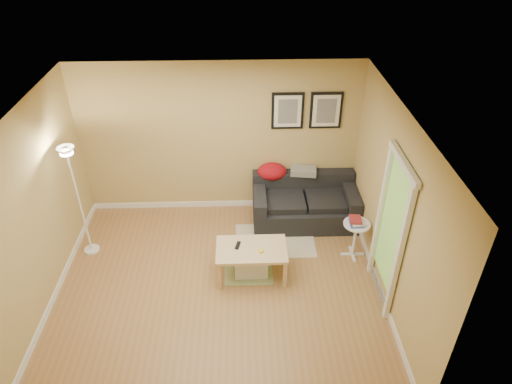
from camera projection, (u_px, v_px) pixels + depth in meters
floor at (219, 288)px, 6.42m from camera, size 4.50×4.50×0.00m
ceiling at (208, 118)px, 4.97m from camera, size 4.50×4.50×0.00m
wall_back at (219, 140)px, 7.36m from camera, size 4.50×0.00×4.50m
wall_front at (205, 349)px, 4.04m from camera, size 4.50×0.00×4.50m
wall_left at (32, 218)px, 5.63m from camera, size 0.00×4.00×4.00m
wall_right at (393, 211)px, 5.76m from camera, size 0.00×4.00×4.00m
baseboard_back at (223, 204)px, 8.05m from camera, size 4.50×0.02×0.10m
baseboard_left at (57, 290)px, 6.33m from camera, size 0.02×4.00×0.10m
baseboard_right at (377, 282)px, 6.46m from camera, size 0.02×4.00×0.10m
sofa at (305, 202)px, 7.52m from camera, size 1.70×0.90×0.75m
red_throw at (272, 171)px, 7.57m from camera, size 0.48×0.36×0.28m
plaid_throw at (303, 171)px, 7.56m from camera, size 0.45×0.32×0.10m
framed_print_left at (288, 111)px, 7.09m from camera, size 0.50×0.04×0.60m
framed_print_right at (326, 110)px, 7.10m from camera, size 0.50×0.04×0.60m
area_rug at (275, 240)px, 7.28m from camera, size 1.25×0.85×0.01m
green_runner at (249, 273)px, 6.67m from camera, size 0.70×0.50×0.01m
coffee_table at (252, 262)px, 6.52m from camera, size 1.00×0.63×0.49m
remote_control at (238, 245)px, 6.42m from camera, size 0.09×0.17×0.02m
tape_roll at (261, 251)px, 6.31m from camera, size 0.07×0.07×0.03m
storage_bin at (251, 264)px, 6.61m from camera, size 0.49×0.36×0.30m
side_table at (354, 240)px, 6.84m from camera, size 0.40×0.40×0.61m
book_stack at (356, 221)px, 6.65m from camera, size 0.23×0.28×0.08m
floor_lamp at (80, 205)px, 6.61m from camera, size 0.24×0.24×1.82m
doorway at (389, 235)px, 5.79m from camera, size 0.12×1.01×2.13m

